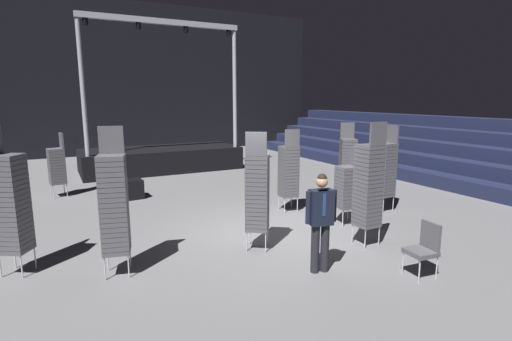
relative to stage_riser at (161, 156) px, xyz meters
name	(u,v)px	position (x,y,z in m)	size (l,w,h in m)	color
ground_plane	(267,237)	(0.00, -9.04, -0.65)	(22.00, 30.00, 0.10)	slate
arena_end_wall	(130,79)	(0.00, 5.96, 3.40)	(22.00, 0.30, 8.00)	black
bleacher_bank_right	(481,153)	(9.12, -8.04, 0.53)	(3.75, 24.00, 2.25)	#191E38
stage_riser	(161,156)	(0.00, 0.00, 0.00)	(6.37, 2.70, 5.91)	black
man_with_tie	(321,217)	(-0.09, -11.11, 0.40)	(0.57, 0.31, 1.76)	black
chair_stack_front_left	(57,165)	(-3.98, -3.00, 0.39)	(0.51, 0.51, 1.96)	#B2B5BA
chair_stack_mid_left	(289,170)	(1.47, -7.63, 0.51)	(0.49, 0.49, 2.22)	#B2B5BA
chair_stack_mid_right	(11,202)	(-4.79, -8.69, 0.68)	(0.60, 0.60, 2.56)	#B2B5BA
chair_stack_mid_centre	(348,162)	(3.59, -7.50, 0.56)	(0.59, 0.59, 2.31)	#B2B5BA
chair_stack_rear_left	(114,203)	(-3.25, -9.55, 0.68)	(0.54, 0.54, 2.56)	#B2B5BA
chair_stack_rear_right	(368,185)	(1.56, -10.49, 0.68)	(0.44, 0.44, 2.56)	#B2B5BA
chair_stack_rear_centre	(385,169)	(3.76, -8.81, 0.56)	(0.46, 0.46, 2.31)	#B2B5BA
chair_stack_aisle_left	(257,191)	(-0.55, -9.64, 0.60)	(0.61, 0.61, 2.39)	#B2B5BA
chair_stack_aisle_right	(347,186)	(2.10, -9.23, 0.35)	(0.50, 0.50, 1.88)	#B2B5BA
equipment_road_case	(127,190)	(-2.18, -4.30, -0.31)	(0.90, 0.60, 0.58)	black
loose_chair_near_man	(424,246)	(1.37, -12.07, -0.06)	(0.48, 0.48, 0.95)	#B2B5BA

